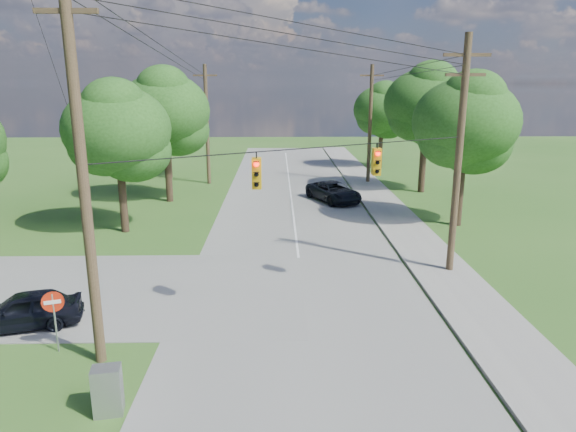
{
  "coord_description": "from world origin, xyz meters",
  "views": [
    {
      "loc": [
        0.97,
        -14.18,
        8.44
      ],
      "look_at": [
        1.37,
        5.0,
        3.48
      ],
      "focal_mm": 32.0,
      "sensor_mm": 36.0,
      "label": 1
    }
  ],
  "objects_px": {
    "pole_ne": "(459,154)",
    "car_main_north": "(334,192)",
    "pole_sw": "(82,164)",
    "do_not_enter_sign": "(54,308)",
    "car_cross_dark": "(24,310)",
    "pole_north_e": "(370,124)",
    "pole_north_w": "(207,124)",
    "control_cabinet": "(108,391)"
  },
  "relations": [
    {
      "from": "pole_ne",
      "to": "car_main_north",
      "type": "distance_m",
      "value": 15.87
    },
    {
      "from": "pole_sw",
      "to": "do_not_enter_sign",
      "type": "distance_m",
      "value": 4.98
    },
    {
      "from": "car_cross_dark",
      "to": "do_not_enter_sign",
      "type": "xyz_separation_m",
      "value": [
        1.84,
        -1.7,
        0.85
      ]
    },
    {
      "from": "pole_north_e",
      "to": "do_not_enter_sign",
      "type": "bearing_deg",
      "value": -117.46
    },
    {
      "from": "pole_north_w",
      "to": "control_cabinet",
      "type": "distance_m",
      "value": 32.62
    },
    {
      "from": "pole_north_e",
      "to": "pole_north_w",
      "type": "relative_size",
      "value": 1.0
    },
    {
      "from": "pole_north_w",
      "to": "car_cross_dark",
      "type": "relative_size",
      "value": 2.58
    },
    {
      "from": "pole_sw",
      "to": "do_not_enter_sign",
      "type": "xyz_separation_m",
      "value": [
        -1.57,
        0.6,
        -4.69
      ]
    },
    {
      "from": "do_not_enter_sign",
      "to": "pole_ne",
      "type": "bearing_deg",
      "value": 6.78
    },
    {
      "from": "pole_sw",
      "to": "car_main_north",
      "type": "xyz_separation_m",
      "value": [
        9.69,
        22.27,
        -5.49
      ]
    },
    {
      "from": "car_main_north",
      "to": "control_cabinet",
      "type": "distance_m",
      "value": 26.38
    },
    {
      "from": "pole_sw",
      "to": "pole_north_w",
      "type": "height_order",
      "value": "pole_sw"
    },
    {
      "from": "car_cross_dark",
      "to": "car_main_north",
      "type": "bearing_deg",
      "value": 130.85
    },
    {
      "from": "control_cabinet",
      "to": "car_main_north",
      "type": "bearing_deg",
      "value": 61.23
    },
    {
      "from": "car_main_north",
      "to": "do_not_enter_sign",
      "type": "bearing_deg",
      "value": -142.37
    },
    {
      "from": "pole_north_e",
      "to": "pole_north_w",
      "type": "bearing_deg",
      "value": 180.0
    },
    {
      "from": "pole_ne",
      "to": "pole_north_w",
      "type": "relative_size",
      "value": 1.05
    },
    {
      "from": "do_not_enter_sign",
      "to": "control_cabinet",
      "type": "bearing_deg",
      "value": -68.91
    },
    {
      "from": "pole_north_w",
      "to": "pole_ne",
      "type": "bearing_deg",
      "value": -57.71
    },
    {
      "from": "pole_ne",
      "to": "do_not_enter_sign",
      "type": "height_order",
      "value": "pole_ne"
    },
    {
      "from": "do_not_enter_sign",
      "to": "pole_north_w",
      "type": "bearing_deg",
      "value": 69.55
    },
    {
      "from": "pole_ne",
      "to": "do_not_enter_sign",
      "type": "bearing_deg",
      "value": -155.08
    },
    {
      "from": "pole_ne",
      "to": "do_not_enter_sign",
      "type": "xyz_separation_m",
      "value": [
        -15.07,
        -7.0,
        -3.93
      ]
    },
    {
      "from": "car_cross_dark",
      "to": "control_cabinet",
      "type": "height_order",
      "value": "car_cross_dark"
    },
    {
      "from": "pole_north_w",
      "to": "do_not_enter_sign",
      "type": "bearing_deg",
      "value": -92.31
    },
    {
      "from": "pole_north_e",
      "to": "pole_sw",
      "type": "bearing_deg",
      "value": -114.52
    },
    {
      "from": "pole_north_w",
      "to": "car_main_north",
      "type": "xyz_separation_m",
      "value": [
        10.09,
        -7.33,
        -4.39
      ]
    },
    {
      "from": "car_cross_dark",
      "to": "do_not_enter_sign",
      "type": "relative_size",
      "value": 1.86
    },
    {
      "from": "pole_north_e",
      "to": "car_main_north",
      "type": "relative_size",
      "value": 1.96
    },
    {
      "from": "pole_north_e",
      "to": "pole_north_w",
      "type": "height_order",
      "value": "same"
    },
    {
      "from": "pole_north_e",
      "to": "control_cabinet",
      "type": "bearing_deg",
      "value": -111.02
    },
    {
      "from": "pole_ne",
      "to": "pole_north_e",
      "type": "height_order",
      "value": "pole_ne"
    },
    {
      "from": "pole_north_e",
      "to": "car_cross_dark",
      "type": "distance_m",
      "value": 32.42
    },
    {
      "from": "pole_north_e",
      "to": "car_main_north",
      "type": "distance_m",
      "value": 9.36
    },
    {
      "from": "pole_north_w",
      "to": "car_cross_dark",
      "type": "bearing_deg",
      "value": -96.29
    },
    {
      "from": "pole_sw",
      "to": "control_cabinet",
      "type": "relative_size",
      "value": 9.01
    },
    {
      "from": "car_cross_dark",
      "to": "control_cabinet",
      "type": "relative_size",
      "value": 2.91
    },
    {
      "from": "car_main_north",
      "to": "pole_ne",
      "type": "bearing_deg",
      "value": -100.35
    },
    {
      "from": "control_cabinet",
      "to": "do_not_enter_sign",
      "type": "relative_size",
      "value": 0.64
    },
    {
      "from": "car_cross_dark",
      "to": "car_main_north",
      "type": "relative_size",
      "value": 0.76
    },
    {
      "from": "control_cabinet",
      "to": "pole_north_e",
      "type": "bearing_deg",
      "value": 59.23
    },
    {
      "from": "car_main_north",
      "to": "do_not_enter_sign",
      "type": "relative_size",
      "value": 2.44
    }
  ]
}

